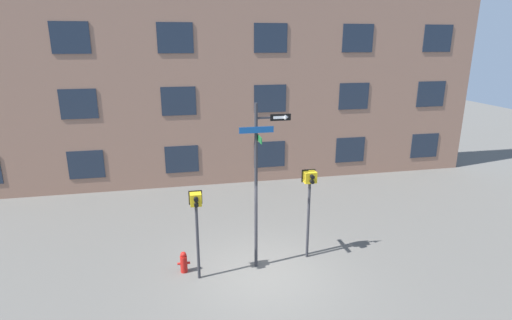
% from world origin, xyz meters
% --- Properties ---
extents(ground_plane, '(60.00, 60.00, 0.00)m').
position_xyz_m(ground_plane, '(0.00, 0.00, 0.00)').
color(ground_plane, '#595651').
extents(building_facade, '(24.00, 0.63, 12.88)m').
position_xyz_m(building_facade, '(0.00, 7.98, 6.44)').
color(building_facade, '#936B56').
rests_on(building_facade, ground_plane).
extents(street_sign_pole, '(1.40, 0.86, 4.77)m').
position_xyz_m(street_sign_pole, '(-0.05, 0.46, 2.80)').
color(street_sign_pole, '#2D2D33').
rests_on(street_sign_pole, ground_plane).
extents(pedestrian_signal_left, '(0.36, 0.40, 2.53)m').
position_xyz_m(pedestrian_signal_left, '(-1.79, 0.18, 1.96)').
color(pedestrian_signal_left, '#2D2D33').
rests_on(pedestrian_signal_left, ground_plane).
extents(pedestrian_signal_right, '(0.41, 0.40, 2.75)m').
position_xyz_m(pedestrian_signal_right, '(1.50, 0.67, 2.15)').
color(pedestrian_signal_right, '#2D2D33').
rests_on(pedestrian_signal_right, ground_plane).
extents(fire_hydrant, '(0.36, 0.20, 0.63)m').
position_xyz_m(fire_hydrant, '(-2.19, 0.58, 0.30)').
color(fire_hydrant, red).
rests_on(fire_hydrant, ground_plane).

